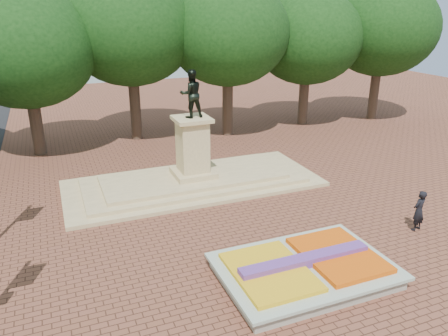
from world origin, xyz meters
name	(u,v)px	position (x,y,z in m)	size (l,w,h in m)	color
ground	(256,256)	(0.00, 0.00, 0.00)	(90.00, 90.00, 0.00)	brown
flower_bed	(305,269)	(1.03, -2.00, 0.38)	(6.30, 4.30, 0.91)	gray
monument	(193,170)	(0.00, 8.00, 0.88)	(14.00, 6.00, 6.40)	tan
tree_row_back	(178,46)	(2.33, 18.00, 6.67)	(44.80, 8.80, 10.43)	#362A1D
pedestrian	(419,211)	(7.64, -0.71, 0.95)	(0.69, 0.45, 1.89)	black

